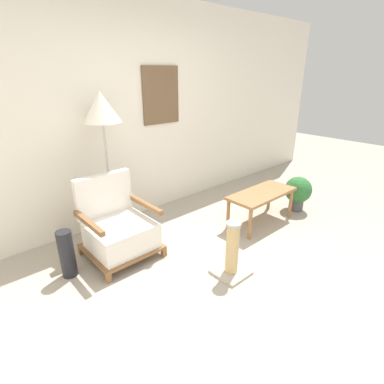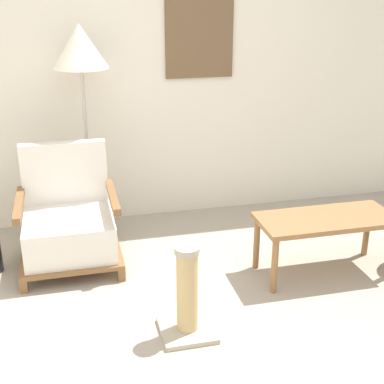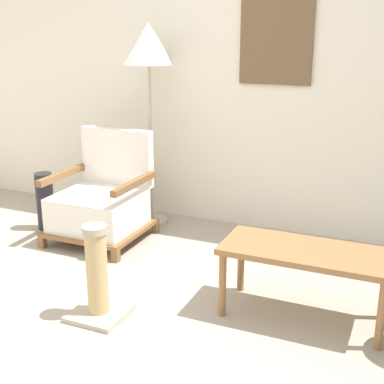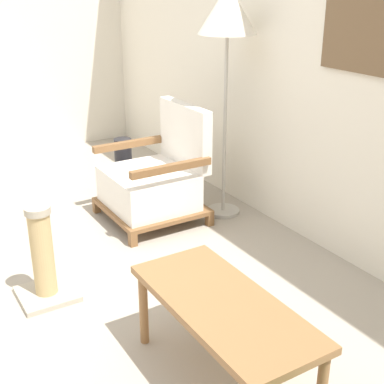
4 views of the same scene
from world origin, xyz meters
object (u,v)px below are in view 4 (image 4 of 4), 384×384
at_px(floor_lamp, 228,18).
at_px(vase, 124,167).
at_px(scratching_post, 43,262).
at_px(coffee_table, 223,313).
at_px(armchair, 155,180).

xyz_separation_m(floor_lamp, vase, (-0.74, -0.49, -1.20)).
bearing_deg(scratching_post, vase, 138.92).
height_order(coffee_table, vase, vase).
distance_m(coffee_table, scratching_post, 1.19).
bearing_deg(armchair, floor_lamp, 68.89).
xyz_separation_m(armchair, scratching_post, (0.63, -1.03, -0.08)).
relative_size(armchair, scratching_post, 1.50).
distance_m(floor_lamp, scratching_post, 1.99).
height_order(coffee_table, scratching_post, scratching_post).
bearing_deg(floor_lamp, armchair, -111.11).
relative_size(vase, scratching_post, 0.85).
bearing_deg(coffee_table, armchair, 161.70).
bearing_deg(vase, floor_lamp, 33.48).
height_order(armchair, floor_lamp, floor_lamp).
xyz_separation_m(floor_lamp, coffee_table, (1.53, -1.05, -1.07)).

